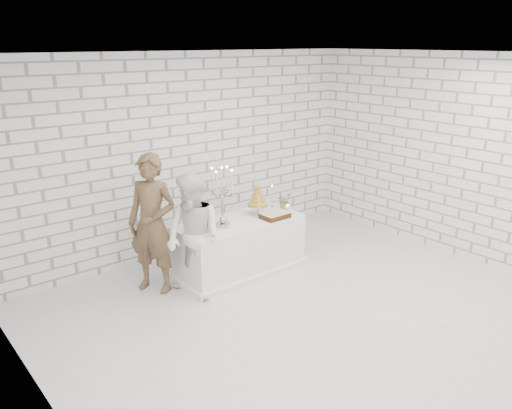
# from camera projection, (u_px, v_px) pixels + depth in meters

# --- Properties ---
(ground) EXTENTS (6.00, 5.00, 0.01)m
(ground) POSITION_uv_depth(u_px,v_px,m) (303.00, 308.00, 6.31)
(ground) COLOR silver
(ground) RESTS_ON ground
(ceiling) EXTENTS (6.00, 5.00, 0.01)m
(ceiling) POSITION_uv_depth(u_px,v_px,m) (311.00, 54.00, 5.39)
(ceiling) COLOR white
(ceiling) RESTS_ON ground
(wall_back) EXTENTS (6.00, 0.01, 3.00)m
(wall_back) POSITION_uv_depth(u_px,v_px,m) (189.00, 155.00, 7.69)
(wall_back) COLOR white
(wall_back) RESTS_ON ground
(wall_left) EXTENTS (0.01, 5.00, 3.00)m
(wall_left) POSITION_uv_depth(u_px,v_px,m) (35.00, 258.00, 4.04)
(wall_left) COLOR white
(wall_left) RESTS_ON ground
(wall_right) EXTENTS (0.01, 5.00, 3.00)m
(wall_right) POSITION_uv_depth(u_px,v_px,m) (450.00, 155.00, 7.66)
(wall_right) COLOR white
(wall_right) RESTS_ON ground
(cake_table) EXTENTS (1.80, 0.80, 0.75)m
(cake_table) POSITION_uv_depth(u_px,v_px,m) (239.00, 246.00, 7.23)
(cake_table) COLOR white
(cake_table) RESTS_ON ground
(groom) EXTENTS (0.73, 0.80, 1.82)m
(groom) POSITION_uv_depth(u_px,v_px,m) (152.00, 224.00, 6.52)
(groom) COLOR #493422
(groom) RESTS_ON ground
(bride) EXTENTS (0.74, 0.88, 1.62)m
(bride) POSITION_uv_depth(u_px,v_px,m) (194.00, 238.00, 6.35)
(bride) COLOR white
(bride) RESTS_ON ground
(candelabra) EXTENTS (0.43, 0.43, 0.83)m
(candelabra) POSITION_uv_depth(u_px,v_px,m) (222.00, 197.00, 6.77)
(candelabra) COLOR #A4A4AE
(candelabra) RESTS_ON cake_table
(croquembouche) EXTENTS (0.35, 0.35, 0.45)m
(croquembouche) POSITION_uv_depth(u_px,v_px,m) (258.00, 200.00, 7.30)
(croquembouche) COLOR olive
(croquembouche) RESTS_ON cake_table
(chocolate_cake) EXTENTS (0.38, 0.28, 0.08)m
(chocolate_cake) POSITION_uv_depth(u_px,v_px,m) (275.00, 215.00, 7.22)
(chocolate_cake) COLOR black
(chocolate_cake) RESTS_ON cake_table
(pillar_candle) EXTENTS (0.09, 0.09, 0.12)m
(pillar_candle) POSITION_uv_depth(u_px,v_px,m) (288.00, 210.00, 7.38)
(pillar_candle) COLOR white
(pillar_candle) RESTS_ON cake_table
(extra_taper) EXTENTS (0.06, 0.06, 0.32)m
(extra_taper) POSITION_uv_depth(u_px,v_px,m) (272.00, 197.00, 7.66)
(extra_taper) COLOR beige
(extra_taper) RESTS_ON cake_table
(flowers) EXTENTS (0.27, 0.25, 0.25)m
(flowers) POSITION_uv_depth(u_px,v_px,m) (284.00, 201.00, 7.59)
(flowers) COLOR #547840
(flowers) RESTS_ON cake_table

